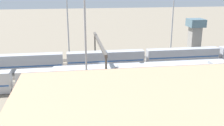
{
  "coord_description": "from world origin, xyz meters",
  "views": [
    {
      "loc": [
        8.83,
        73.54,
        24.66
      ],
      "look_at": [
        -2.23,
        0.92,
        2.5
      ],
      "focal_mm": 42.72,
      "sensor_mm": 36.0,
      "label": 1
    }
  ],
  "objects_px": {
    "light_mast_0": "(67,9)",
    "maintenance_shed": "(160,121)",
    "light_mast_2": "(173,9)",
    "train_on_track_2": "(145,58)",
    "train_on_track_4": "(143,70)",
    "light_mast_1": "(84,3)",
    "control_tower": "(195,31)",
    "signal_gantry": "(99,46)",
    "train_on_track_5": "(116,76)"
  },
  "relations": [
    {
      "from": "train_on_track_4",
      "to": "maintenance_shed",
      "type": "bearing_deg",
      "value": 79.31
    },
    {
      "from": "light_mast_2",
      "to": "signal_gantry",
      "type": "distance_m",
      "value": 33.02
    },
    {
      "from": "light_mast_2",
      "to": "control_tower",
      "type": "relative_size",
      "value": 2.16
    },
    {
      "from": "light_mast_0",
      "to": "control_tower",
      "type": "relative_size",
      "value": 2.26
    },
    {
      "from": "maintenance_shed",
      "to": "control_tower",
      "type": "height_order",
      "value": "control_tower"
    },
    {
      "from": "control_tower",
      "to": "maintenance_shed",
      "type": "bearing_deg",
      "value": 60.81
    },
    {
      "from": "train_on_track_2",
      "to": "control_tower",
      "type": "relative_size",
      "value": 8.43
    },
    {
      "from": "light_mast_0",
      "to": "signal_gantry",
      "type": "xyz_separation_m",
      "value": [
        -8.77,
        15.46,
        -8.93
      ]
    },
    {
      "from": "train_on_track_2",
      "to": "maintenance_shed",
      "type": "distance_m",
      "value": 43.35
    },
    {
      "from": "train_on_track_4",
      "to": "maintenance_shed",
      "type": "distance_m",
      "value": 32.94
    },
    {
      "from": "light_mast_2",
      "to": "control_tower",
      "type": "height_order",
      "value": "light_mast_2"
    },
    {
      "from": "train_on_track_4",
      "to": "light_mast_1",
      "type": "height_order",
      "value": "light_mast_1"
    },
    {
      "from": "train_on_track_2",
      "to": "signal_gantry",
      "type": "bearing_deg",
      "value": 9.95
    },
    {
      "from": "train_on_track_4",
      "to": "light_mast_0",
      "type": "relative_size",
      "value": 1.84
    },
    {
      "from": "light_mast_1",
      "to": "signal_gantry",
      "type": "xyz_separation_m",
      "value": [
        -4.65,
        -15.32,
        -12.91
      ]
    },
    {
      "from": "train_on_track_2",
      "to": "maintenance_shed",
      "type": "bearing_deg",
      "value": 77.39
    },
    {
      "from": "signal_gantry",
      "to": "maintenance_shed",
      "type": "relative_size",
      "value": 0.71
    },
    {
      "from": "train_on_track_2",
      "to": "train_on_track_4",
      "type": "bearing_deg",
      "value": 71.41
    },
    {
      "from": "train_on_track_4",
      "to": "signal_gantry",
      "type": "bearing_deg",
      "value": -34.57
    },
    {
      "from": "light_mast_0",
      "to": "maintenance_shed",
      "type": "height_order",
      "value": "light_mast_0"
    },
    {
      "from": "train_on_track_5",
      "to": "train_on_track_4",
      "type": "height_order",
      "value": "train_on_track_5"
    },
    {
      "from": "light_mast_2",
      "to": "light_mast_1",
      "type": "bearing_deg",
      "value": 44.22
    },
    {
      "from": "train_on_track_2",
      "to": "signal_gantry",
      "type": "relative_size",
      "value": 3.19
    },
    {
      "from": "maintenance_shed",
      "to": "train_on_track_5",
      "type": "bearing_deg",
      "value": -85.73
    },
    {
      "from": "light_mast_0",
      "to": "light_mast_1",
      "type": "relative_size",
      "value": 0.78
    },
    {
      "from": "signal_gantry",
      "to": "maintenance_shed",
      "type": "distance_m",
      "value": 40.11
    },
    {
      "from": "light_mast_0",
      "to": "light_mast_1",
      "type": "bearing_deg",
      "value": 97.62
    },
    {
      "from": "train_on_track_4",
      "to": "light_mast_1",
      "type": "xyz_separation_m",
      "value": [
        15.54,
        7.82,
        18.44
      ]
    },
    {
      "from": "train_on_track_2",
      "to": "maintenance_shed",
      "type": "xyz_separation_m",
      "value": [
        9.45,
        42.24,
        2.38
      ]
    },
    {
      "from": "light_mast_0",
      "to": "light_mast_2",
      "type": "distance_m",
      "value": 36.41
    },
    {
      "from": "train_on_track_4",
      "to": "light_mast_2",
      "type": "bearing_deg",
      "value": -125.36
    },
    {
      "from": "train_on_track_2",
      "to": "light_mast_2",
      "type": "relative_size",
      "value": 3.91
    },
    {
      "from": "train_on_track_2",
      "to": "control_tower",
      "type": "distance_m",
      "value": 33.53
    },
    {
      "from": "light_mast_1",
      "to": "maintenance_shed",
      "type": "relative_size",
      "value": 0.78
    },
    {
      "from": "light_mast_1",
      "to": "control_tower",
      "type": "xyz_separation_m",
      "value": [
        -44.76,
        -38.77,
        -13.75
      ]
    },
    {
      "from": "train_on_track_4",
      "to": "train_on_track_2",
      "type": "bearing_deg",
      "value": -108.59
    },
    {
      "from": "train_on_track_4",
      "to": "maintenance_shed",
      "type": "height_order",
      "value": "maintenance_shed"
    },
    {
      "from": "train_on_track_2",
      "to": "train_on_track_4",
      "type": "height_order",
      "value": "train_on_track_2"
    },
    {
      "from": "light_mast_0",
      "to": "light_mast_2",
      "type": "bearing_deg",
      "value": -179.01
    },
    {
      "from": "control_tower",
      "to": "signal_gantry",
      "type": "bearing_deg",
      "value": 30.32
    },
    {
      "from": "signal_gantry",
      "to": "control_tower",
      "type": "bearing_deg",
      "value": -149.68
    },
    {
      "from": "light_mast_0",
      "to": "light_mast_1",
      "type": "xyz_separation_m",
      "value": [
        -4.12,
        30.78,
        3.98
      ]
    },
    {
      "from": "light_mast_1",
      "to": "light_mast_0",
      "type": "bearing_deg",
      "value": -82.38
    },
    {
      "from": "train_on_track_5",
      "to": "light_mast_2",
      "type": "distance_m",
      "value": 40.13
    },
    {
      "from": "light_mast_0",
      "to": "maintenance_shed",
      "type": "bearing_deg",
      "value": 103.81
    },
    {
      "from": "train_on_track_5",
      "to": "control_tower",
      "type": "distance_m",
      "value": 52.0
    },
    {
      "from": "light_mast_2",
      "to": "maintenance_shed",
      "type": "height_order",
      "value": "light_mast_2"
    },
    {
      "from": "train_on_track_5",
      "to": "control_tower",
      "type": "bearing_deg",
      "value": -136.08
    },
    {
      "from": "train_on_track_4",
      "to": "signal_gantry",
      "type": "height_order",
      "value": "signal_gantry"
    },
    {
      "from": "train_on_track_5",
      "to": "maintenance_shed",
      "type": "bearing_deg",
      "value": 94.27
    }
  ]
}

